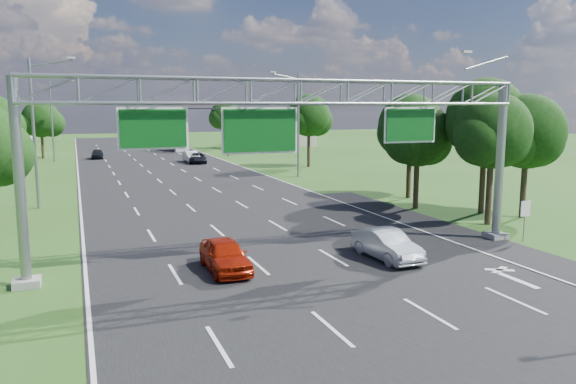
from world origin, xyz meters
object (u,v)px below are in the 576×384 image
sign_gantry (300,106)px  red_coupe (225,255)px  regulatory_sign (525,212)px  silver_sedan (387,245)px  traffic_signal (203,119)px  box_truck (177,141)px

sign_gantry → red_coupe: 7.24m
sign_gantry → regulatory_sign: (12.07, -1.02, -5.38)m
red_coupe → silver_sedan: bearing=-6.3°
red_coupe → silver_sedan: 7.35m
sign_gantry → red_coupe: sign_gantry is taller
sign_gantry → traffic_signal: sign_gantry is taller
regulatory_sign → red_coupe: bearing=178.9°
red_coupe → box_truck: box_truck is taller
sign_gantry → regulatory_sign: size_ratio=11.19×
traffic_signal → silver_sedan: 54.83m
traffic_signal → box_truck: size_ratio=1.56×
regulatory_sign → box_truck: 67.62m
sign_gantry → silver_sedan: (3.66, -1.54, -6.22)m
sign_gantry → regulatory_sign: 13.25m
traffic_signal → red_coupe: traffic_signal is taller
regulatory_sign → box_truck: (-6.24, 67.33, -0.13)m
sign_gantry → red_coupe: size_ratio=5.83×
traffic_signal → red_coupe: 54.98m
box_truck → red_coupe: bearing=-105.9°
red_coupe → box_truck: size_ratio=0.52×
traffic_signal → box_truck: traffic_signal is taller
traffic_signal → silver_sedan: traffic_signal is taller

